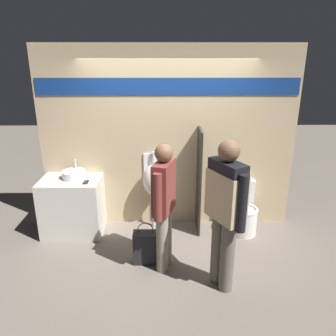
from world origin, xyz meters
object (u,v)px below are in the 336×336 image
Objects in this scene: person_with_lanyard at (164,203)px; shopping_bag at (146,247)px; person_in_vest at (225,206)px; toilet at (243,212)px; cell_phone at (86,182)px; sink_basin at (74,174)px; urinal_near_counter at (153,180)px.

person_with_lanyard reaches higher than shopping_bag.
person_in_vest is at bearing -100.89° from person_with_lanyard.
person_with_lanyard reaches higher than toilet.
cell_phone is 1.34m from person_with_lanyard.
cell_phone is 2.35m from toilet.
sink_basin is at bearing 141.75° from shopping_bag.
sink_basin is 1.61m from person_with_lanyard.
cell_phone is at bearing -163.25° from urinal_near_counter.
urinal_near_counter reaches higher than toilet.
urinal_near_counter is 1.06m from person_with_lanyard.
sink_basin is at bearing -175.00° from urinal_near_counter.
toilet is at bearing 3.02° from cell_phone.
toilet is at bearing -36.09° from person_with_lanyard.
person_in_vest is (0.82, -1.40, 0.24)m from urinal_near_counter.
toilet is 1.58m from person_with_lanyard.
sink_basin reaches higher than toilet.
cell_phone is 0.25× the size of shopping_bag.
cell_phone is at bearing -176.98° from toilet.
toilet is (2.28, 0.12, -0.54)m from cell_phone.
sink_basin is 2.36m from person_in_vest.
sink_basin reaches higher than shopping_bag.
shopping_bag is at bearing -38.25° from sink_basin.
toilet is (2.49, -0.06, -0.59)m from sink_basin.
cell_phone is 0.09× the size of person_with_lanyard.
toilet reaches higher than shopping_bag.
sink_basin reaches higher than cell_phone.
person_with_lanyard is at bearing -81.31° from urinal_near_counter.
person_in_vest reaches higher than sink_basin.
sink_basin is 0.21× the size of person_with_lanyard.
person_with_lanyard is 0.72m from shopping_bag.
person_in_vest is at bearing -112.82° from toilet.
urinal_near_counter is at bearing 25.82° from person_with_lanyard.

